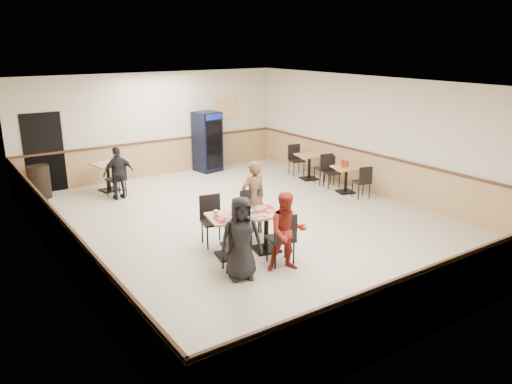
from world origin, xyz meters
TOP-DOWN VIEW (x-y plane):
  - ground at (0.00, 0.00)m, footprint 10.00×10.00m
  - room_shell at (1.78, 2.55)m, footprint 10.00×10.00m
  - main_table at (-0.90, -1.32)m, footprint 1.60×1.03m
  - main_chairs at (-0.96, -1.31)m, footprint 1.64×1.96m
  - diner_woman_left at (-1.55, -2.10)m, footprint 0.82×0.67m
  - diner_woman_right at (-0.73, -2.27)m, footprint 0.84×0.76m
  - diner_man_opposite at (-0.25, -0.54)m, footprint 0.57×0.37m
  - lone_diner at (-1.72, 3.35)m, footprint 0.79×0.35m
  - tabletop_clutter at (-0.96, -1.34)m, footprint 1.31×0.63m
  - side_table_near at (3.38, 0.53)m, footprint 0.79×0.79m
  - side_table_near_chair_south at (3.38, -0.02)m, footprint 0.50×0.50m
  - side_table_near_chair_north at (3.38, 1.09)m, footprint 0.50×0.50m
  - side_table_far at (3.44, 2.09)m, footprint 0.81×0.81m
  - side_table_far_chair_south at (3.44, 1.51)m, footprint 0.51×0.51m
  - side_table_far_chair_north at (3.44, 2.67)m, footprint 0.51×0.51m
  - condiment_caddy at (3.35, 0.58)m, footprint 0.23×0.06m
  - back_table at (-1.72, 4.20)m, footprint 0.81×0.81m
  - back_table_chair_lone at (-1.72, 3.60)m, footprint 0.51×0.51m
  - pepsi_cooler at (1.50, 4.59)m, footprint 0.78×0.78m
  - trash_bin at (-3.38, 4.55)m, footprint 0.53×0.53m

SIDE VIEW (x-z plane):
  - ground at x=0.00m, z-range 0.00..0.00m
  - trash_bin at x=-3.38m, z-range 0.00..0.84m
  - side_table_near_chair_south at x=3.38m, z-range 0.00..0.87m
  - side_table_near_chair_north at x=3.38m, z-range 0.00..0.87m
  - side_table_near at x=3.38m, z-range 0.11..0.80m
  - side_table_far_chair_south at x=3.44m, z-range 0.00..0.92m
  - side_table_far_chair_north at x=3.44m, z-range 0.00..0.92m
  - back_table_chair_lone at x=-1.72m, z-range 0.00..0.95m
  - side_table_far at x=3.44m, z-range 0.12..0.84m
  - back_table at x=-1.72m, z-range 0.12..0.87m
  - main_chairs at x=-0.96m, z-range 0.00..1.00m
  - main_table at x=-0.90m, z-range 0.13..0.92m
  - room_shell at x=1.78m, z-range -4.42..5.58m
  - lone_diner at x=-1.72m, z-range 0.00..1.34m
  - diner_woman_right at x=-0.73m, z-range 0.00..1.41m
  - diner_woman_left at x=-1.55m, z-range 0.00..1.43m
  - diner_man_opposite at x=-0.25m, z-range 0.00..1.55m
  - condiment_caddy at x=3.35m, z-range 0.68..0.88m
  - tabletop_clutter at x=-0.96m, z-range 0.76..0.88m
  - pepsi_cooler at x=1.50m, z-range 0.00..1.82m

